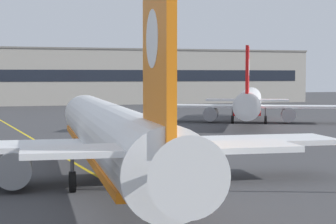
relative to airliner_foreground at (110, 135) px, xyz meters
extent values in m
plane|color=#3D3D3F|center=(-1.47, -9.62, -3.37)|extent=(400.00, 400.00, 0.00)
cube|color=yellow|center=(-1.47, 20.38, -3.37)|extent=(14.56, 179.46, 0.01)
cylinder|color=white|center=(0.01, 0.15, 0.13)|extent=(6.75, 36.19, 3.80)
cone|color=white|center=(1.60, 19.38, 0.13)|extent=(3.81, 2.89, 3.61)
cone|color=white|center=(-1.58, -19.19, 0.53)|extent=(3.07, 3.02, 2.85)
cube|color=orange|center=(0.01, 0.15, -0.91)|extent=(6.43, 33.31, 0.44)
cube|color=black|center=(1.44, 17.49, 0.80)|extent=(2.93, 1.33, 0.60)
cube|color=white|center=(0.06, 0.74, -0.72)|extent=(32.29, 7.41, 0.36)
cylinder|color=gray|center=(-6.20, 0.26, -1.94)|extent=(2.59, 3.78, 2.30)
cylinder|color=black|center=(-6.05, 2.10, -1.94)|extent=(1.96, 0.34, 1.95)
cylinder|color=gray|center=(6.16, -0.76, -1.94)|extent=(2.59, 3.78, 2.30)
cylinder|color=black|center=(6.31, 1.08, -1.94)|extent=(1.96, 0.34, 1.95)
cube|color=orange|center=(-1.29, -15.60, 4.68)|extent=(0.79, 4.82, 7.20)
cylinder|color=white|center=(-1.26, -15.30, 5.40)|extent=(0.64, 2.43, 2.40)
cube|color=white|center=(-1.34, -16.20, 0.99)|extent=(11.19, 3.69, 0.24)
cylinder|color=#4C4C51|center=(1.20, 14.60, -1.89)|extent=(0.24, 0.24, 1.60)
cylinder|color=black|center=(1.20, 14.60, -2.92)|extent=(0.47, 0.93, 0.90)
cylinder|color=#4C4C51|center=(-2.74, -1.63, -1.59)|extent=(0.24, 0.24, 1.60)
cylinder|color=black|center=(-2.74, -1.63, -2.72)|extent=(0.51, 1.33, 1.30)
cylinder|color=#4C4C51|center=(2.44, -2.06, -1.59)|extent=(0.24, 0.24, 1.60)
cylinder|color=black|center=(2.44, -2.06, -2.72)|extent=(0.51, 1.33, 1.30)
cylinder|color=white|center=(31.33, 45.58, -0.06)|extent=(18.20, 32.13, 3.59)
cone|color=white|center=(39.36, 61.96, -0.06)|extent=(4.15, 3.71, 3.41)
cone|color=white|center=(23.26, 29.11, 0.32)|extent=(3.58, 3.56, 2.69)
cube|color=red|center=(31.33, 45.58, -1.05)|extent=(16.94, 29.65, 0.42)
cube|color=black|center=(38.57, 60.34, 0.57)|extent=(2.88, 2.12, 0.57)
cube|color=white|center=(31.58, 46.09, -0.87)|extent=(29.15, 17.39, 0.34)
cylinder|color=gray|center=(25.90, 47.82, -2.02)|extent=(3.45, 4.01, 2.17)
cylinder|color=black|center=(26.67, 49.39, -2.02)|extent=(1.73, 0.97, 1.85)
cylinder|color=gray|center=(36.43, 42.66, -2.02)|extent=(3.45, 4.01, 2.17)
cylinder|color=black|center=(37.20, 44.23, -2.02)|extent=(1.73, 0.97, 1.85)
cube|color=red|center=(24.76, 32.17, 4.24)|extent=(2.34, 4.24, 6.80)
cylinder|color=white|center=(24.88, 32.42, 4.92)|extent=(1.37, 2.22, 2.27)
cube|color=white|center=(24.51, 31.66, 0.75)|extent=(10.50, 6.95, 0.23)
cylinder|color=#4C4C51|center=(37.36, 57.88, -1.98)|extent=(0.23, 0.23, 1.51)
cylinder|color=black|center=(37.36, 57.88, -2.94)|extent=(0.71, 0.93, 0.85)
cylinder|color=#4C4C51|center=(28.29, 44.96, -1.69)|extent=(0.23, 0.23, 1.51)
cylinder|color=black|center=(28.29, 44.96, -2.76)|extent=(0.88, 1.27, 1.23)
cylinder|color=#4C4C51|center=(32.71, 42.80, -1.69)|extent=(0.23, 0.23, 1.51)
cylinder|color=black|center=(32.71, 42.80, -2.76)|extent=(0.88, 1.27, 1.23)
cone|color=orange|center=(0.40, 15.58, -3.09)|extent=(0.36, 0.36, 0.55)
cylinder|color=white|center=(0.40, 15.58, -3.07)|extent=(0.23, 0.23, 0.07)
cube|color=orange|center=(0.40, 15.58, -3.35)|extent=(0.44, 0.44, 0.03)
camera|label=1|loc=(-8.30, -39.24, 3.92)|focal=65.10mm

